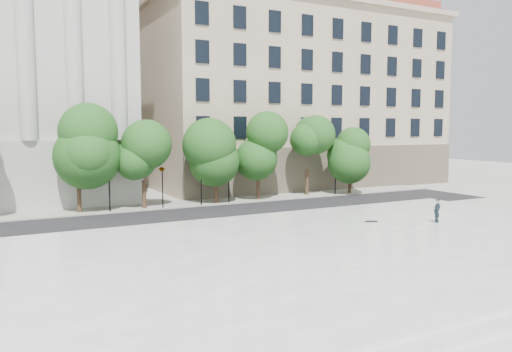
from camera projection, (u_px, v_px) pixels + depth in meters
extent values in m
plane|color=#A6A49D|center=(328.00, 273.00, 24.24)|extent=(160.00, 160.00, 0.00)
cube|color=white|center=(295.00, 254.00, 26.86)|extent=(44.00, 22.00, 0.45)
cube|color=black|center=(195.00, 216.00, 40.07)|extent=(60.00, 8.00, 0.02)
cube|color=#ACA99E|center=(171.00, 205.00, 45.34)|extent=(60.00, 4.00, 0.12)
cube|color=#BFAC92|center=(277.00, 102.00, 66.88)|extent=(36.00, 26.00, 21.00)
cube|color=#A44735|center=(278.00, 12.00, 65.76)|extent=(34.00, 24.00, 1.40)
cylinder|color=black|center=(163.00, 189.00, 43.09)|extent=(0.10, 0.10, 3.50)
imported|color=black|center=(162.00, 165.00, 42.89)|extent=(0.98, 1.88, 0.75)
cylinder|color=black|center=(201.00, 187.00, 44.76)|extent=(0.10, 0.10, 3.50)
imported|color=black|center=(201.00, 164.00, 44.56)|extent=(1.06, 1.76, 0.71)
imported|color=black|center=(437.00, 219.00, 34.78)|extent=(0.87, 1.70, 0.44)
cube|color=black|center=(371.00, 221.00, 34.97)|extent=(0.87, 0.53, 0.09)
cube|color=white|center=(478.00, 332.00, 16.76)|extent=(44.00, 1.00, 0.30)
cube|color=white|center=(505.00, 346.00, 15.88)|extent=(44.00, 1.00, 0.15)
cylinder|color=#382619|center=(79.00, 196.00, 40.89)|extent=(0.36, 0.36, 3.01)
sphere|color=#164D1A|center=(77.00, 146.00, 40.51)|extent=(4.54, 4.54, 4.54)
cylinder|color=#382619|center=(144.00, 195.00, 43.11)|extent=(0.36, 0.36, 2.54)
sphere|color=#164D1A|center=(143.00, 155.00, 42.78)|extent=(3.84, 3.84, 3.84)
cylinder|color=#382619|center=(216.00, 190.00, 46.21)|extent=(0.36, 0.36, 2.57)
sphere|color=#164D1A|center=(216.00, 153.00, 45.88)|extent=(4.44, 4.44, 4.44)
cylinder|color=#382619|center=(258.00, 185.00, 48.44)|extent=(0.36, 0.36, 3.04)
sphere|color=#164D1A|center=(258.00, 142.00, 48.05)|extent=(3.44, 3.44, 3.44)
cylinder|color=#382619|center=(307.00, 183.00, 52.02)|extent=(0.36, 0.36, 2.70)
sphere|color=#164D1A|center=(307.00, 148.00, 51.67)|extent=(3.53, 3.53, 3.53)
cylinder|color=#382619|center=(350.00, 183.00, 53.44)|extent=(0.36, 0.36, 2.40)
sphere|color=#164D1A|center=(350.00, 152.00, 53.13)|extent=(3.81, 3.81, 3.81)
cylinder|color=black|center=(109.00, 189.00, 41.26)|extent=(0.12, 0.12, 3.96)
cube|color=black|center=(109.00, 165.00, 41.07)|extent=(0.60, 0.06, 0.06)
sphere|color=white|center=(105.00, 164.00, 40.92)|extent=(0.28, 0.28, 0.28)
sphere|color=white|center=(112.00, 164.00, 41.20)|extent=(0.28, 0.28, 0.28)
cylinder|color=black|center=(229.00, 181.00, 46.33)|extent=(0.12, 0.12, 4.22)
cube|color=black|center=(229.00, 159.00, 46.13)|extent=(0.60, 0.06, 0.06)
sphere|color=white|center=(226.00, 158.00, 45.98)|extent=(0.28, 0.28, 0.28)
sphere|color=white|center=(231.00, 157.00, 46.26)|extent=(0.28, 0.28, 0.28)
cylinder|color=black|center=(335.00, 175.00, 52.06)|extent=(0.12, 0.12, 4.30)
cube|color=black|center=(336.00, 154.00, 51.85)|extent=(0.60, 0.06, 0.06)
sphere|color=white|center=(333.00, 154.00, 51.70)|extent=(0.28, 0.28, 0.28)
sphere|color=white|center=(338.00, 153.00, 51.98)|extent=(0.28, 0.28, 0.28)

